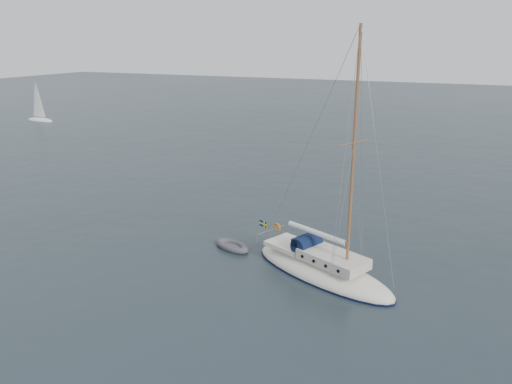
% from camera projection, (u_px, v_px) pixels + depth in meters
% --- Properties ---
extents(ground, '(300.00, 300.00, 0.00)m').
position_uv_depth(ground, '(258.00, 274.00, 30.58)').
color(ground, black).
rests_on(ground, ground).
extents(sailboat, '(10.71, 3.20, 15.25)m').
position_uv_depth(sailboat, '(323.00, 257.00, 30.17)').
color(sailboat, beige).
rests_on(sailboat, ground).
extents(dinghy, '(2.94, 1.33, 0.42)m').
position_uv_depth(dinghy, '(232.00, 246.00, 34.28)').
color(dinghy, '#4E4E53').
rests_on(dinghy, ground).
extents(distant_yacht_a, '(5.99, 3.20, 7.94)m').
position_uv_depth(distant_yacht_a, '(38.00, 101.00, 86.97)').
color(distant_yacht_a, white).
rests_on(distant_yacht_a, ground).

